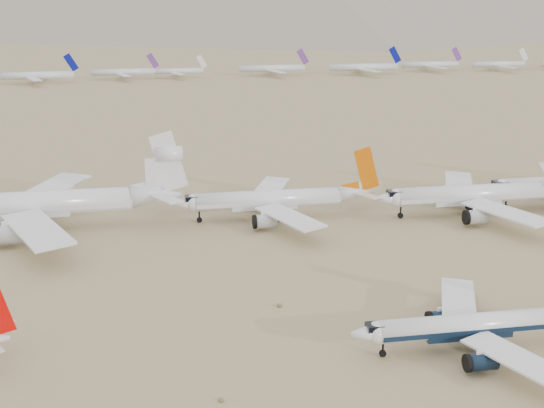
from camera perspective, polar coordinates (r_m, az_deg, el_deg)
The scene contains 6 objects.
ground at distance 131.63m, azimuth 15.05°, elevation -9.06°, with size 7000.00×7000.00×0.00m, color #87714E.
main_airliner at distance 123.90m, azimuth 15.65°, elevation -8.75°, with size 41.13×40.17×14.52m.
row2_gold_tail at distance 192.03m, azimuth 15.29°, elevation 0.70°, with size 50.40×49.29×17.95m.
row2_orange_tail at distance 181.95m, azimuth 0.35°, elevation 0.35°, with size 47.51×46.47×16.95m.
row2_white_trijet at distance 181.11m, azimuth -16.75°, elevation 0.10°, with size 62.78×61.35×22.24m.
distant_storage_row at distance 463.32m, azimuth 4.45°, elevation 10.23°, with size 610.96×60.64×16.13m.
Camera 1 is at (-53.46, -106.54, 55.84)m, focal length 50.00 mm.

